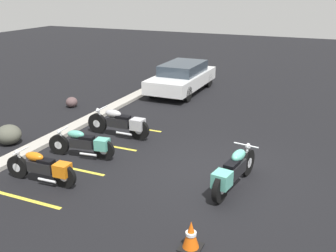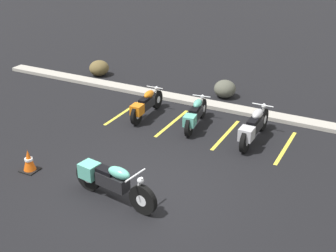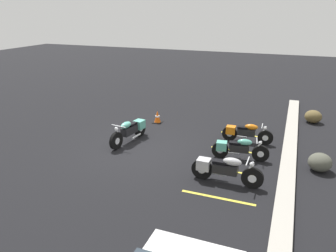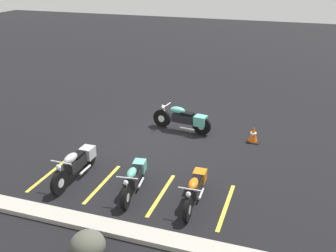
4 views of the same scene
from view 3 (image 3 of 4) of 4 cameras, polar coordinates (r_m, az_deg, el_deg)
The scene contains 13 objects.
ground at distance 12.44m, azimuth -5.20°, elevation -3.93°, with size 60.00×60.00×0.00m, color black.
motorcycle_teal_featured at distance 12.98m, azimuth -6.57°, elevation -0.71°, with size 2.24×0.72×0.88m.
parked_bike_0 at distance 13.17m, azimuth 13.22°, elevation -1.09°, with size 0.55×1.97×0.77m.
parked_bike_1 at distance 11.65m, azimuth 11.98°, elevation -3.81°, with size 0.62×1.96×0.77m.
parked_bike_2 at distance 10.04m, azimuth 9.57°, elevation -7.36°, with size 0.61×2.18×0.86m.
concrete_curb at distance 11.30m, azimuth 20.08°, elevation -7.39°, with size 18.00×0.50×0.12m, color #A8A399.
landscape_rock_0 at distance 16.50m, azimuth 23.97°, elevation 1.52°, with size 0.76×0.72×0.59m, color brown.
landscape_rock_1 at distance 11.73m, azimuth 24.95°, elevation -5.75°, with size 0.74×0.73×0.60m, color #505145.
traffic_cone at distance 15.10m, azimuth -1.85°, elevation 1.55°, with size 0.40×0.40×0.56m.
stall_line_0 at distance 14.06m, azimuth 13.43°, elevation -1.55°, with size 0.10×2.10×0.00m, color gold.
stall_line_1 at distance 12.48m, azimuth 12.24°, elevation -4.24°, with size 0.10×2.10×0.00m, color gold.
stall_line_2 at distance 10.95m, azimuth 10.71°, elevation -7.69°, with size 0.10×2.10×0.00m, color gold.
stall_line_3 at distance 9.47m, azimuth 8.65°, elevation -12.24°, with size 0.10×2.10×0.00m, color gold.
Camera 3 is at (10.16, 5.16, 5.00)m, focal length 35.00 mm.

